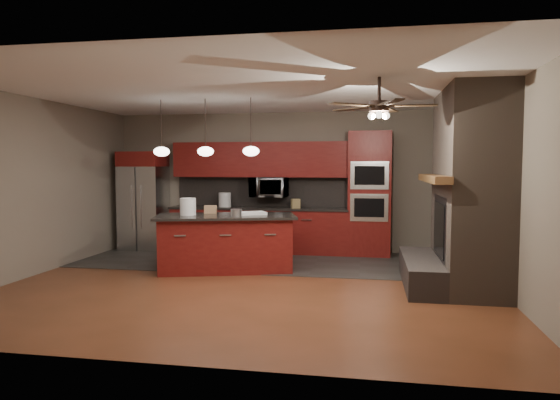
% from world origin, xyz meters
% --- Properties ---
extents(ground, '(7.00, 7.00, 0.00)m').
position_xyz_m(ground, '(0.00, 0.00, 0.00)').
color(ground, brown).
rests_on(ground, ground).
extents(ceiling, '(7.00, 6.00, 0.02)m').
position_xyz_m(ceiling, '(0.00, 0.00, 2.80)').
color(ceiling, white).
rests_on(ceiling, back_wall).
extents(back_wall, '(7.00, 0.02, 2.80)m').
position_xyz_m(back_wall, '(0.00, 3.00, 1.40)').
color(back_wall, slate).
rests_on(back_wall, ground).
extents(right_wall, '(0.02, 6.00, 2.80)m').
position_xyz_m(right_wall, '(3.50, 0.00, 1.40)').
color(right_wall, slate).
rests_on(right_wall, ground).
extents(left_wall, '(0.02, 6.00, 2.80)m').
position_xyz_m(left_wall, '(-3.50, 0.00, 1.40)').
color(left_wall, slate).
rests_on(left_wall, ground).
extents(slate_tile_patch, '(7.00, 2.40, 0.01)m').
position_xyz_m(slate_tile_patch, '(0.00, 1.80, 0.01)').
color(slate_tile_patch, '#2E2C29').
rests_on(slate_tile_patch, ground).
extents(fireplace_column, '(1.30, 2.10, 2.80)m').
position_xyz_m(fireplace_column, '(3.04, 0.40, 1.30)').
color(fireplace_column, brown).
rests_on(fireplace_column, ground).
extents(back_cabinetry, '(3.59, 0.64, 2.20)m').
position_xyz_m(back_cabinetry, '(-0.48, 2.74, 0.89)').
color(back_cabinetry, maroon).
rests_on(back_cabinetry, ground).
extents(oven_tower, '(0.80, 0.63, 2.38)m').
position_xyz_m(oven_tower, '(1.70, 2.69, 1.19)').
color(oven_tower, maroon).
rests_on(oven_tower, ground).
extents(microwave, '(0.73, 0.41, 0.50)m').
position_xyz_m(microwave, '(-0.27, 2.75, 1.30)').
color(microwave, silver).
rests_on(microwave, back_cabinetry).
extents(refrigerator, '(0.86, 0.75, 2.01)m').
position_xyz_m(refrigerator, '(-2.89, 2.62, 1.01)').
color(refrigerator, silver).
rests_on(refrigerator, ground).
extents(kitchen_island, '(2.46, 1.59, 0.92)m').
position_xyz_m(kitchen_island, '(-0.62, 0.88, 0.46)').
color(kitchen_island, maroon).
rests_on(kitchen_island, ground).
extents(white_bucket, '(0.33, 0.33, 0.28)m').
position_xyz_m(white_bucket, '(-1.23, 0.76, 1.06)').
color(white_bucket, white).
rests_on(white_bucket, kitchen_island).
extents(paint_can, '(0.22, 0.22, 0.12)m').
position_xyz_m(paint_can, '(-0.39, 0.67, 0.98)').
color(paint_can, silver).
rests_on(paint_can, kitchen_island).
extents(paint_tray, '(0.55, 0.50, 0.05)m').
position_xyz_m(paint_tray, '(-0.23, 1.02, 0.94)').
color(paint_tray, white).
rests_on(paint_tray, kitchen_island).
extents(cardboard_box, '(0.24, 0.20, 0.13)m').
position_xyz_m(cardboard_box, '(-0.96, 1.11, 0.99)').
color(cardboard_box, '#9E7651').
rests_on(cardboard_box, kitchen_island).
extents(counter_bucket, '(0.26, 0.26, 0.28)m').
position_xyz_m(counter_bucket, '(-1.18, 2.70, 1.04)').
color(counter_bucket, silver).
rests_on(counter_bucket, back_cabinetry).
extents(counter_box, '(0.20, 0.18, 0.18)m').
position_xyz_m(counter_box, '(0.28, 2.65, 0.99)').
color(counter_box, '#9A814F').
rests_on(counter_box, back_cabinetry).
extents(pendant_left, '(0.26, 0.26, 0.92)m').
position_xyz_m(pendant_left, '(-1.65, 0.70, 1.96)').
color(pendant_left, black).
rests_on(pendant_left, ceiling).
extents(pendant_center, '(0.26, 0.26, 0.92)m').
position_xyz_m(pendant_center, '(-0.90, 0.70, 1.96)').
color(pendant_center, black).
rests_on(pendant_center, ceiling).
extents(pendant_right, '(0.26, 0.26, 0.92)m').
position_xyz_m(pendant_right, '(-0.15, 0.70, 1.96)').
color(pendant_right, black).
rests_on(pendant_right, ceiling).
extents(ceiling_fan, '(1.27, 1.33, 0.41)m').
position_xyz_m(ceiling_fan, '(1.80, -0.80, 2.46)').
color(ceiling_fan, black).
rests_on(ceiling_fan, ceiling).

